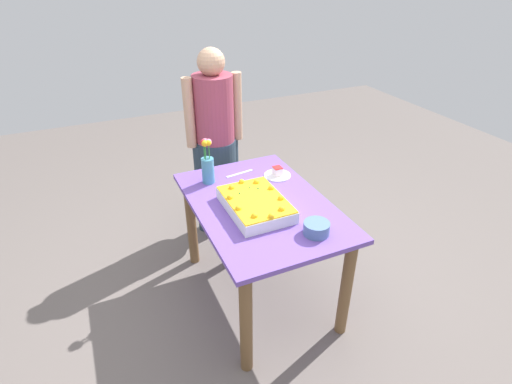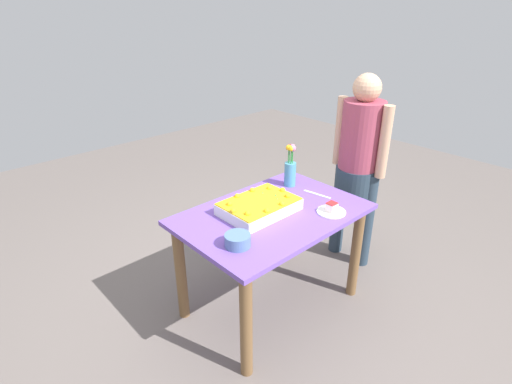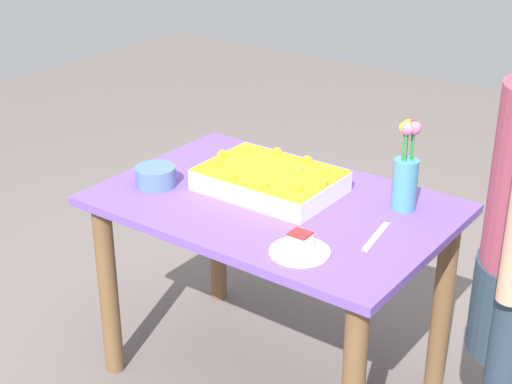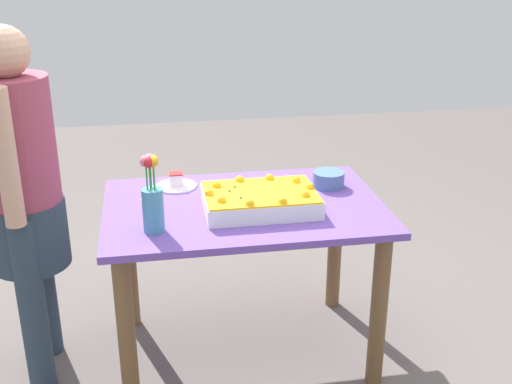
% 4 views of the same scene
% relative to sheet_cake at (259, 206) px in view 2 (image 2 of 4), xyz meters
% --- Properties ---
extents(ground_plane, '(8.00, 8.00, 0.00)m').
position_rel_sheet_cake_xyz_m(ground_plane, '(0.06, -0.06, -0.77)').
color(ground_plane, '#665D59').
extents(dining_table, '(1.17, 0.79, 0.73)m').
position_rel_sheet_cake_xyz_m(dining_table, '(0.06, -0.06, -0.18)').
color(dining_table, '#6B49AA').
rests_on(dining_table, ground_plane).
extents(sheet_cake, '(0.46, 0.32, 0.10)m').
position_rel_sheet_cake_xyz_m(sheet_cake, '(0.00, 0.00, 0.00)').
color(sheet_cake, white).
rests_on(sheet_cake, dining_table).
extents(serving_plate_with_slice, '(0.18, 0.18, 0.07)m').
position_rel_sheet_cake_xyz_m(serving_plate_with_slice, '(0.33, -0.31, -0.02)').
color(serving_plate_with_slice, white).
rests_on(serving_plate_with_slice, dining_table).
extents(cake_knife, '(0.05, 0.21, 0.00)m').
position_rel_sheet_cake_xyz_m(cake_knife, '(0.46, -0.09, -0.04)').
color(cake_knife, silver).
rests_on(cake_knife, dining_table).
extents(flower_vase, '(0.08, 0.08, 0.31)m').
position_rel_sheet_cake_xyz_m(flower_vase, '(0.44, 0.14, 0.09)').
color(flower_vase, teal).
rests_on(flower_vase, dining_table).
extents(fruit_bowl, '(0.14, 0.14, 0.07)m').
position_rel_sheet_cake_xyz_m(fruit_bowl, '(-0.35, -0.20, -0.01)').
color(fruit_bowl, '#4F709D').
rests_on(fruit_bowl, dining_table).
extents(person_standing, '(0.31, 0.45, 1.49)m').
position_rel_sheet_cake_xyz_m(person_standing, '(0.94, -0.08, 0.08)').
color(person_standing, '#283948').
rests_on(person_standing, ground_plane).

